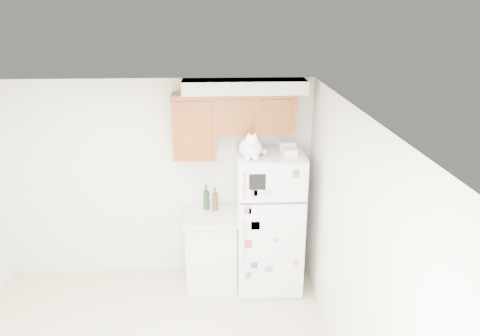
{
  "coord_description": "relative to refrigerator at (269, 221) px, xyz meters",
  "views": [
    {
      "loc": [
        0.76,
        -3.43,
        3.28
      ],
      "look_at": [
        1.01,
        1.55,
        1.55
      ],
      "focal_mm": 35.0,
      "sensor_mm": 36.0,
      "label": 1
    }
  ],
  "objects": [
    {
      "name": "refrigerator",
      "position": [
        0.0,
        0.0,
        0.0
      ],
      "size": [
        0.76,
        0.78,
        1.7
      ],
      "color": "white",
      "rests_on": "ground_plane"
    },
    {
      "name": "storage_box_back",
      "position": [
        0.21,
        0.12,
        0.9
      ],
      "size": [
        0.18,
        0.14,
        0.1
      ],
      "primitive_type": "cube",
      "rotation": [
        0.0,
        0.0,
        0.03
      ],
      "color": "white",
      "rests_on": "refrigerator"
    },
    {
      "name": "storage_box_front",
      "position": [
        0.2,
        -0.13,
        0.89
      ],
      "size": [
        0.16,
        0.13,
        0.09
      ],
      "primitive_type": "cube",
      "rotation": [
        0.0,
        0.0,
        0.13
      ],
      "color": "white",
      "rests_on": "refrigerator"
    },
    {
      "name": "base_counter",
      "position": [
        -0.69,
        0.07,
        -0.39
      ],
      "size": [
        0.64,
        0.64,
        0.92
      ],
      "color": "white",
      "rests_on": "ground_plane"
    },
    {
      "name": "bottle_amber",
      "position": [
        -0.64,
        0.2,
        0.22
      ],
      "size": [
        0.07,
        0.07,
        0.29
      ],
      "primitive_type": null,
      "color": "#593814",
      "rests_on": "base_counter"
    },
    {
      "name": "room_shell",
      "position": [
        -1.24,
        -1.36,
        0.82
      ],
      "size": [
        3.84,
        4.04,
        2.52
      ],
      "color": "silver",
      "rests_on": "ground_plane"
    },
    {
      "name": "bottle_green",
      "position": [
        -0.75,
        0.24,
        0.23
      ],
      "size": [
        0.07,
        0.07,
        0.32
      ],
      "primitive_type": null,
      "color": "#19381E",
      "rests_on": "base_counter"
    },
    {
      "name": "cat",
      "position": [
        -0.23,
        -0.15,
        0.97
      ],
      "size": [
        0.31,
        0.46,
        0.32
      ],
      "color": "white",
      "rests_on": "refrigerator"
    }
  ]
}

